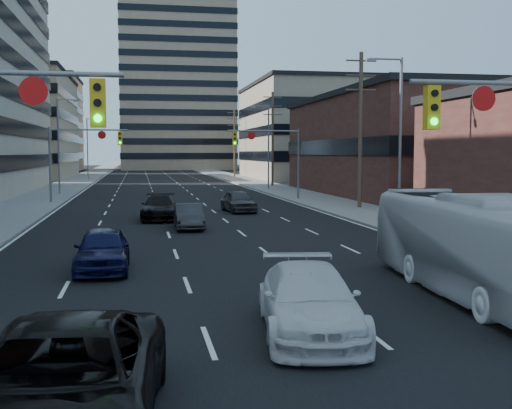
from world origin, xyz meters
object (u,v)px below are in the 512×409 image
object	(u,v)px
black_pickup	(61,384)
white_van	(309,301)
transit_bus	(476,245)
sedan_blue	(103,250)

from	to	relation	value
black_pickup	white_van	distance (m)	6.58
black_pickup	white_van	size ratio (longest dim) A/B	1.14
transit_bus	black_pickup	bearing A→B (deg)	-141.17
black_pickup	sedan_blue	bearing A→B (deg)	95.09
transit_bus	sedan_blue	size ratio (longest dim) A/B	2.37
white_van	sedan_blue	bearing A→B (deg)	127.59
white_van	sedan_blue	xyz separation A→B (m)	(-4.92, 8.53, 0.00)
black_pickup	sedan_blue	xyz separation A→B (m)	(-0.14, 13.05, -0.07)
sedan_blue	black_pickup	bearing A→B (deg)	-89.13
transit_bus	sedan_blue	bearing A→B (deg)	154.65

